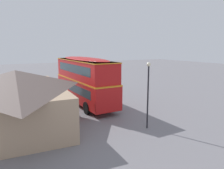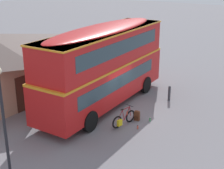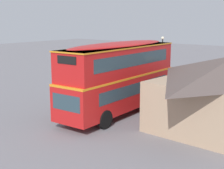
% 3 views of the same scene
% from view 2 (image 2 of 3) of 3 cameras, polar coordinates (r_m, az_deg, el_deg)
% --- Properties ---
extents(ground_plane, '(120.00, 120.00, 0.00)m').
position_cam_2_polar(ground_plane, '(18.67, 1.94, -4.87)').
color(ground_plane, slate).
extents(double_decker_bus, '(10.29, 2.84, 4.79)m').
position_cam_2_polar(double_decker_bus, '(18.69, -1.39, 3.84)').
color(double_decker_bus, black).
rests_on(double_decker_bus, ground).
extents(touring_bicycle, '(1.69, 0.53, 0.99)m').
position_cam_2_polar(touring_bicycle, '(16.97, 2.03, -6.14)').
color(touring_bicycle, black).
rests_on(touring_bicycle, ground).
extents(backpack_on_ground, '(0.29, 0.31, 0.58)m').
position_cam_2_polar(backpack_on_ground, '(17.59, 4.45, -5.47)').
color(backpack_on_ground, '#592D19').
rests_on(backpack_on_ground, ground).
extents(water_bottle_red_squeeze, '(0.08, 0.08, 0.21)m').
position_cam_2_polar(water_bottle_red_squeeze, '(16.81, 4.58, -7.52)').
color(water_bottle_red_squeeze, '#D84C33').
rests_on(water_bottle_red_squeeze, ground).
extents(water_bottle_green_metal, '(0.07, 0.07, 0.23)m').
position_cam_2_polar(water_bottle_green_metal, '(17.64, 6.74, -6.17)').
color(water_bottle_green_metal, green).
rests_on(water_bottle_green_metal, ground).
extents(street_lamp, '(0.28, 0.28, 4.76)m').
position_cam_2_polar(street_lamp, '(11.90, -18.68, -5.50)').
color(street_lamp, black).
rests_on(street_lamp, ground).
extents(kerb_bollard, '(0.16, 0.16, 0.97)m').
position_cam_2_polar(kerb_bollard, '(20.35, 10.11, -1.50)').
color(kerb_bollard, '#333338').
rests_on(kerb_bollard, ground).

